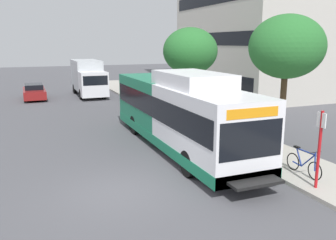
{
  "coord_description": "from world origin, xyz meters",
  "views": [
    {
      "loc": [
        -2.69,
        -10.77,
        4.85
      ],
      "look_at": [
        2.9,
        3.01,
        1.6
      ],
      "focal_mm": 37.87,
      "sensor_mm": 36.0,
      "label": 1
    }
  ],
  "objects_px": {
    "transit_bus": "(179,112)",
    "bus_stop_sign_pole": "(320,144)",
    "street_tree_mid_block": "(190,51)",
    "parked_car_far_lane": "(34,92)",
    "box_truck_background": "(88,77)",
    "street_tree_near_stop": "(287,47)",
    "bicycle_parked": "(304,164)"
  },
  "relations": [
    {
      "from": "street_tree_near_stop",
      "to": "parked_car_far_lane",
      "type": "distance_m",
      "value": 22.93
    },
    {
      "from": "street_tree_near_stop",
      "to": "box_truck_background",
      "type": "bearing_deg",
      "value": 104.44
    },
    {
      "from": "bicycle_parked",
      "to": "box_truck_background",
      "type": "distance_m",
      "value": 24.27
    },
    {
      "from": "bus_stop_sign_pole",
      "to": "parked_car_far_lane",
      "type": "bearing_deg",
      "value": 107.97
    },
    {
      "from": "bus_stop_sign_pole",
      "to": "street_tree_mid_block",
      "type": "height_order",
      "value": "street_tree_mid_block"
    },
    {
      "from": "street_tree_mid_block",
      "to": "parked_car_far_lane",
      "type": "xyz_separation_m",
      "value": [
        -9.95,
        10.74,
        -3.63
      ]
    },
    {
      "from": "bicycle_parked",
      "to": "transit_bus",
      "type": "bearing_deg",
      "value": 116.82
    },
    {
      "from": "bus_stop_sign_pole",
      "to": "street_tree_near_stop",
      "type": "height_order",
      "value": "street_tree_near_stop"
    },
    {
      "from": "street_tree_mid_block",
      "to": "bicycle_parked",
      "type": "bearing_deg",
      "value": -96.75
    },
    {
      "from": "transit_bus",
      "to": "street_tree_mid_block",
      "type": "distance_m",
      "value": 8.99
    },
    {
      "from": "transit_bus",
      "to": "parked_car_far_lane",
      "type": "bearing_deg",
      "value": 107.55
    },
    {
      "from": "bicycle_parked",
      "to": "parked_car_far_lane",
      "type": "height_order",
      "value": "parked_car_far_lane"
    },
    {
      "from": "bicycle_parked",
      "to": "street_tree_near_stop",
      "type": "distance_m",
      "value": 5.54
    },
    {
      "from": "street_tree_mid_block",
      "to": "parked_car_far_lane",
      "type": "bearing_deg",
      "value": 132.81
    },
    {
      "from": "bicycle_parked",
      "to": "street_tree_mid_block",
      "type": "xyz_separation_m",
      "value": [
        1.51,
        12.78,
        3.73
      ]
    },
    {
      "from": "bus_stop_sign_pole",
      "to": "box_truck_background",
      "type": "xyz_separation_m",
      "value": [
        -3.17,
        25.05,
        0.09
      ]
    },
    {
      "from": "transit_bus",
      "to": "bicycle_parked",
      "type": "bearing_deg",
      "value": -63.18
    },
    {
      "from": "box_truck_background",
      "to": "bus_stop_sign_pole",
      "type": "bearing_deg",
      "value": -82.78
    },
    {
      "from": "street_tree_near_stop",
      "to": "box_truck_background",
      "type": "distance_m",
      "value": 21.51
    },
    {
      "from": "transit_bus",
      "to": "box_truck_background",
      "type": "distance_m",
      "value": 18.74
    },
    {
      "from": "bicycle_parked",
      "to": "bus_stop_sign_pole",
      "type": "bearing_deg",
      "value": -112.8
    },
    {
      "from": "box_truck_background",
      "to": "parked_car_far_lane",
      "type": "bearing_deg",
      "value": -174.64
    },
    {
      "from": "box_truck_background",
      "to": "street_tree_near_stop",
      "type": "bearing_deg",
      "value": -75.56
    },
    {
      "from": "parked_car_far_lane",
      "to": "street_tree_mid_block",
      "type": "bearing_deg",
      "value": -47.19
    },
    {
      "from": "bus_stop_sign_pole",
      "to": "bicycle_parked",
      "type": "xyz_separation_m",
      "value": [
        0.45,
        1.08,
        -1.09
      ]
    },
    {
      "from": "street_tree_mid_block",
      "to": "box_truck_background",
      "type": "distance_m",
      "value": 12.57
    },
    {
      "from": "street_tree_mid_block",
      "to": "bus_stop_sign_pole",
      "type": "bearing_deg",
      "value": -98.08
    },
    {
      "from": "bicycle_parked",
      "to": "box_truck_background",
      "type": "bearing_deg",
      "value": 98.61
    },
    {
      "from": "transit_bus",
      "to": "bus_stop_sign_pole",
      "type": "distance_m",
      "value": 6.7
    },
    {
      "from": "transit_bus",
      "to": "street_tree_mid_block",
      "type": "xyz_separation_m",
      "value": [
        4.17,
        7.53,
        2.59
      ]
    },
    {
      "from": "transit_bus",
      "to": "bus_stop_sign_pole",
      "type": "bearing_deg",
      "value": -70.83
    },
    {
      "from": "transit_bus",
      "to": "parked_car_far_lane",
      "type": "xyz_separation_m",
      "value": [
        -5.78,
        18.27,
        -1.04
      ]
    }
  ]
}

